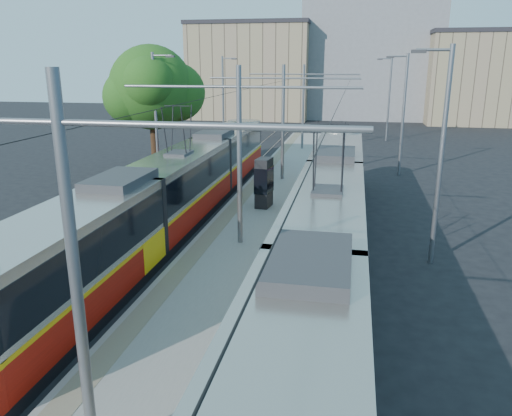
# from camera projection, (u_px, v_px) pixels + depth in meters

# --- Properties ---
(ground) EXTENTS (160.00, 160.00, 0.00)m
(ground) POSITION_uv_depth(u_px,v_px,m) (172.00, 356.00, 13.03)
(ground) COLOR black
(ground) RESTS_ON ground
(platform) EXTENTS (4.00, 50.00, 0.30)m
(platform) POSITION_uv_depth(u_px,v_px,m) (275.00, 192.00, 29.01)
(platform) COLOR gray
(platform) RESTS_ON ground
(tactile_strip_left) EXTENTS (0.70, 50.00, 0.01)m
(tactile_strip_left) POSITION_uv_depth(u_px,v_px,m) (250.00, 188.00, 29.23)
(tactile_strip_left) COLOR gray
(tactile_strip_left) RESTS_ON platform
(tactile_strip_right) EXTENTS (0.70, 50.00, 0.01)m
(tactile_strip_right) POSITION_uv_depth(u_px,v_px,m) (300.00, 191.00, 28.69)
(tactile_strip_right) COLOR gray
(tactile_strip_right) RESTS_ON platform
(rails) EXTENTS (8.71, 70.00, 0.03)m
(rails) POSITION_uv_depth(u_px,v_px,m) (275.00, 194.00, 29.04)
(rails) COLOR gray
(rails) RESTS_ON ground
(tram_left) EXTENTS (2.43, 30.44, 5.50)m
(tram_left) POSITION_uv_depth(u_px,v_px,m) (180.00, 187.00, 23.63)
(tram_left) COLOR black
(tram_left) RESTS_ON ground
(tram_right) EXTENTS (2.43, 32.30, 5.50)m
(tram_right) POSITION_uv_depth(u_px,v_px,m) (326.00, 234.00, 16.74)
(tram_right) COLOR black
(tram_right) RESTS_ON ground
(catenary) EXTENTS (9.20, 70.00, 7.00)m
(catenary) POSITION_uv_depth(u_px,v_px,m) (267.00, 122.00, 25.11)
(catenary) COLOR slate
(catenary) RESTS_ON platform
(street_lamps) EXTENTS (15.18, 38.22, 8.00)m
(street_lamps) POSITION_uv_depth(u_px,v_px,m) (285.00, 115.00, 31.65)
(street_lamps) COLOR slate
(street_lamps) RESTS_ON ground
(shelter) EXTENTS (0.84, 1.21, 2.50)m
(shelter) POSITION_uv_depth(u_px,v_px,m) (264.00, 182.00, 25.18)
(shelter) COLOR black
(shelter) RESTS_ON platform
(tree) EXTENTS (5.88, 5.44, 8.54)m
(tree) POSITION_uv_depth(u_px,v_px,m) (158.00, 89.00, 31.99)
(tree) COLOR #382314
(tree) RESTS_ON ground
(building_left) EXTENTS (16.32, 12.24, 12.73)m
(building_left) POSITION_uv_depth(u_px,v_px,m) (253.00, 71.00, 69.65)
(building_left) COLOR gray
(building_left) RESTS_ON ground
(building_centre) EXTENTS (18.36, 14.28, 16.61)m
(building_centre) POSITION_uv_depth(u_px,v_px,m) (370.00, 56.00, 69.91)
(building_centre) COLOR gray
(building_centre) RESTS_ON ground
(building_right) EXTENTS (14.28, 10.20, 11.32)m
(building_right) POSITION_uv_depth(u_px,v_px,m) (484.00, 78.00, 62.40)
(building_right) COLOR gray
(building_right) RESTS_ON ground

